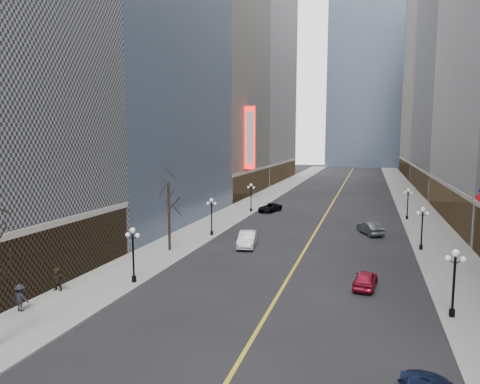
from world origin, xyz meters
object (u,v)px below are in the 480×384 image
Objects in this scene: streetlamp_west_2 at (212,213)px; streetlamp_west_3 at (251,194)px; streetlamp_east_2 at (422,224)px; car_sb_far at (370,228)px; streetlamp_east_3 at (408,200)px; car_nb_mid at (247,239)px; streetlamp_east_1 at (454,276)px; car_sb_mid at (365,279)px; car_nb_far at (270,208)px; streetlamp_west_1 at (133,249)px.

streetlamp_west_3 is (0.00, 18.00, 0.00)m from streetlamp_west_2.
streetlamp_east_2 reaches higher than car_sb_far.
car_sb_far is at bearing -114.42° from streetlamp_east_3.
streetlamp_east_1 is at bearing -47.68° from car_nb_mid.
car_sb_mid is (-5.52, 4.52, -2.20)m from streetlamp_east_1.
streetlamp_west_2 is 18.00m from streetlamp_west_3.
car_nb_mid is 16.48m from car_sb_far.
streetlamp_east_2 is at bearing -26.45° from car_nb_far.
streetlamp_east_2 reaches higher than car_nb_mid.
streetlamp_west_3 is 36.37m from car_sb_mid.
streetlamp_east_3 is 1.10× the size of car_sb_mid.
streetlamp_west_3 is at bearing 90.00° from streetlamp_west_1.
streetlamp_west_1 reaches higher than car_nb_far.
streetlamp_east_1 and streetlamp_east_2 have the same top height.
streetlamp_west_2 reaches higher than car_sb_far.
streetlamp_west_1 is 37.53m from car_nb_far.
car_nb_mid is (-18.07, 14.41, -2.06)m from streetlamp_east_1.
car_nb_far is (-20.80, 1.36, -2.22)m from streetlamp_east_3.
car_sb_far is (18.44, 24.64, -2.12)m from streetlamp_west_1.
car_sb_far reaches higher than car_sb_mid.
car_sb_mid is 0.86× the size of car_sb_far.
streetlamp_east_1 is 0.92× the size of car_nb_far.
streetlamp_east_1 is 25.27m from car_sb_far.
car_nb_mid is 15.98m from car_sb_mid.
streetlamp_east_1 is 23.60m from streetlamp_west_1.
car_nb_mid is 1.25× the size of car_sb_mid.
car_nb_far is 1.20× the size of car_sb_mid.
car_sb_mid reaches higher than car_nb_far.
streetlamp_east_2 is 18.54m from car_nb_mid.
streetlamp_east_1 and streetlamp_east_3 have the same top height.
streetlamp_west_2 is 19.69m from car_nb_far.
streetlamp_east_1 is 36.00m from streetlamp_east_3.
streetlamp_east_3 is at bearing 0.00° from streetlamp_west_3.
car_nb_mid is at bearing -129.94° from streetlamp_east_3.
car_sb_far is (-5.16, -11.36, -2.12)m from streetlamp_east_3.
car_nb_far is at bearing -58.35° from car_sb_mid.
streetlamp_west_1 is 36.00m from streetlamp_west_3.
streetlamp_east_2 is 29.68m from streetlamp_west_1.
car_sb_mid is at bearing -99.95° from streetlamp_east_3.
streetlamp_west_1 is at bearing -123.25° from streetlamp_east_3.
streetlamp_east_2 is 0.88× the size of car_nb_mid.
streetlamp_east_2 is 0.92× the size of car_nb_far.
streetlamp_west_1 reaches higher than car_sb_mid.
streetlamp_west_1 is at bearing -142.67° from streetlamp_east_2.
car_nb_mid is at bearing 14.64° from car_sb_far.
streetlamp_east_3 is at bearing -93.24° from car_sb_mid.
streetlamp_east_2 is 18.00m from streetlamp_east_3.
streetlamp_east_2 is 23.60m from streetlamp_west_2.
streetlamp_east_2 is at bearing 2.12° from car_nb_mid.
streetlamp_east_1 is 1.00× the size of streetlamp_west_3.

